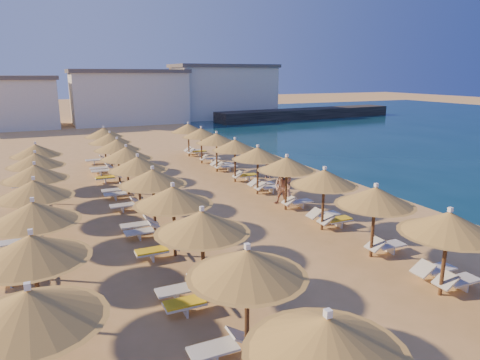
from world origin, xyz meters
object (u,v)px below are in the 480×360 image
beachgoer_b (282,188)px  parasol_row_east (287,165)px  jetty (307,114)px  beachgoer_c (268,166)px  parasol_row_west (153,178)px  beachgoer_a (288,191)px

beachgoer_b → parasol_row_east: bearing=-56.6°
jetty → beachgoer_c: (-23.68, -31.51, 0.06)m
parasol_row_west → beachgoer_c: (9.15, 6.44, -1.53)m
jetty → beachgoer_a: (-25.73, -37.51, 0.05)m
jetty → beachgoer_b: beachgoer_b is taller
jetty → parasol_row_east: size_ratio=0.87×
parasol_row_west → beachgoer_b: parasol_row_west is taller
beachgoer_a → parasol_row_east: bearing=-33.5°
parasol_row_east → beachgoer_a: size_ratio=21.62×
beachgoer_c → parasol_row_west: bearing=-112.3°
beachgoer_b → beachgoer_a: beachgoer_b is taller
jetty → parasol_row_west: (-32.82, -37.95, 1.59)m
jetty → beachgoer_b: size_ratio=16.21×
parasol_row_east → beachgoer_b: bearing=72.6°
jetty → beachgoer_a: 45.49m
parasol_row_east → jetty: bearing=55.5°
parasol_row_west → beachgoer_a: size_ratio=21.62×
jetty → beachgoer_b: 45.22m
jetty → parasol_row_east: bearing=-129.2°
parasol_row_west → beachgoer_c: size_ratio=21.47×
jetty → beachgoer_c: bearing=-131.6°
parasol_row_east → beachgoer_a: (0.37, 0.44, -1.54)m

